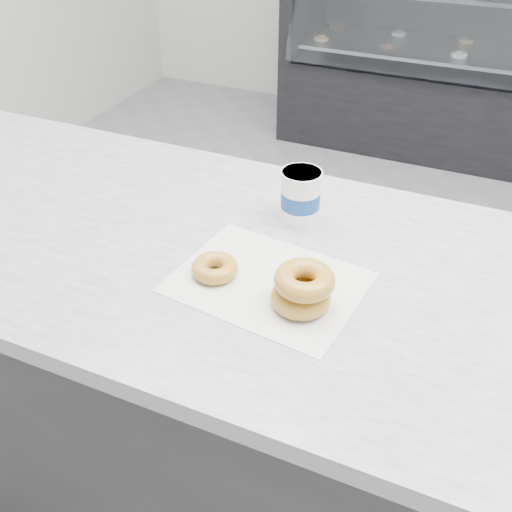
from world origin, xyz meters
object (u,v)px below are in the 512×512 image
(display_case, at_px, (495,71))
(coffee_cup, at_px, (301,196))
(donut_single, at_px, (215,268))
(counter, at_px, (383,448))
(donut_stack, at_px, (303,289))

(display_case, distance_m, coffee_cup, 2.62)
(display_case, distance_m, donut_single, 2.86)
(display_case, height_order, donut_single, display_case)
(display_case, bearing_deg, counter, -90.00)
(counter, distance_m, donut_stack, 0.53)
(donut_single, height_order, coffee_cup, coffee_cup)
(donut_single, bearing_deg, coffee_cup, 71.97)
(donut_single, bearing_deg, display_case, 82.66)
(counter, bearing_deg, donut_single, -166.68)
(display_case, xyz_separation_m, donut_stack, (-0.18, -2.82, 0.45))
(counter, distance_m, donut_single, 0.60)
(counter, xyz_separation_m, donut_single, (-0.36, -0.09, 0.47))
(display_case, distance_m, donut_stack, 2.87)
(counter, xyz_separation_m, display_case, (0.00, 2.72, 0.04))
(donut_stack, bearing_deg, display_case, 86.33)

